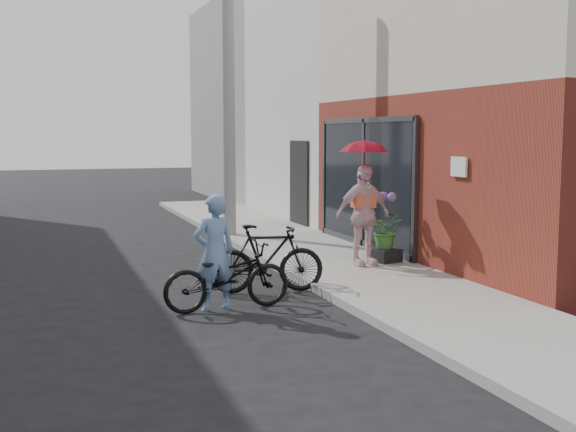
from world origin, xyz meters
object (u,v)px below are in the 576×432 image
kimono_woman (363,215)px  utility_pole (228,78)px  officer (215,253)px  bike_left (227,276)px  planter (385,255)px  bike_right (267,259)px

kimono_woman → utility_pole: bearing=99.3°
officer → kimono_woman: (2.98, 1.76, 0.20)m
bike_left → planter: size_ratio=3.99×
planter → utility_pole: bearing=111.3°
utility_pole → bike_right: size_ratio=4.17×
bike_left → bike_right: 1.16m
officer → bike_right: bearing=-147.7°
bike_left → kimono_woman: size_ratio=1.01×
bike_right → planter: 2.76m
kimono_woman → planter: size_ratio=3.94×
utility_pole → officer: 6.96m
bike_left → kimono_woman: 3.38m
bike_right → kimono_woman: (2.01, 0.96, 0.46)m
utility_pole → planter: (1.65, -4.23, -3.27)m
bike_left → officer: bearing=74.1°
utility_pole → officer: size_ratio=4.54×
kimono_woman → planter: (0.50, 0.15, -0.74)m
bike_right → planter: (2.51, 1.12, -0.27)m
bike_left → kimono_woman: kimono_woman is taller
utility_pole → planter: bearing=-68.7°
bike_right → planter: bearing=-56.0°
utility_pole → planter: size_ratio=16.27×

